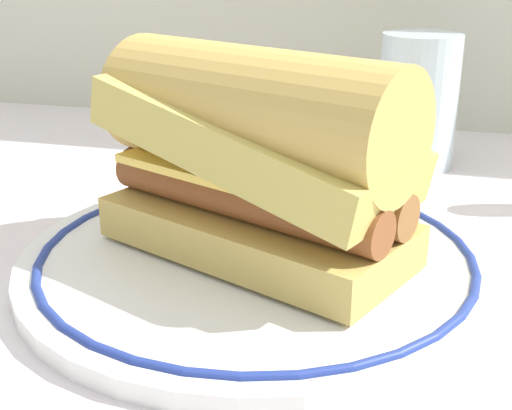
% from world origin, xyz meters
% --- Properties ---
extents(ground_plane, '(1.50, 1.50, 0.00)m').
position_xyz_m(ground_plane, '(0.00, 0.00, 0.00)').
color(ground_plane, silver).
extents(plate, '(0.30, 0.30, 0.01)m').
position_xyz_m(plate, '(-0.01, -0.01, 0.01)').
color(plate, white).
rests_on(plate, ground_plane).
extents(sausage_sandwich, '(0.21, 0.16, 0.13)m').
position_xyz_m(sausage_sandwich, '(-0.01, -0.01, 0.08)').
color(sausage_sandwich, tan).
rests_on(sausage_sandwich, plate).
extents(drinking_glass, '(0.07, 0.07, 0.12)m').
position_xyz_m(drinking_glass, '(0.07, 0.24, 0.05)').
color(drinking_glass, silver).
rests_on(drinking_glass, ground_plane).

